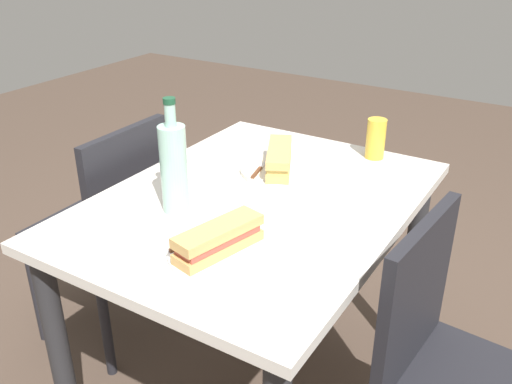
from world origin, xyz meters
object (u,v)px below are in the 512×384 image
Objects in this scene: plate_near at (279,170)px; plate_far at (219,254)px; dining_table at (256,236)px; knife_far at (200,243)px; baguette_sandwich_near at (279,158)px; water_bottle at (174,167)px; knife_near at (260,168)px; beer_glass at (376,139)px; chair_far at (113,223)px; chair_near at (447,369)px; baguette_sandwich_far at (219,239)px.

plate_near is 1.00× the size of plate_far.
dining_table is 6.65× the size of knife_far.
water_bottle is (-0.37, 0.11, 0.08)m from baguette_sandwich_near.
knife_near is 1.33× the size of beer_glass.
chair_near is (-0.10, -1.21, 0.00)m from chair_far.
dining_table is 4.47× the size of plate_far.
chair_far reaches higher than knife_far.
baguette_sandwich_far is at bearing -166.39° from plate_near.
chair_far is 6.58× the size of beer_glass.
water_bottle reaches higher than baguette_sandwich_near.
knife_near is 0.36m from water_bottle.
chair_near is at bearing -84.25° from water_bottle.
plate_far is 1.01× the size of baguette_sandwich_far.
baguette_sandwich_near and baguette_sandwich_far have the same top height.
baguette_sandwich_far is (-0.50, -0.12, -0.00)m from baguette_sandwich_near.
baguette_sandwich_far reaches higher than knife_far.
plate_far is at bearing 173.38° from beer_glass.
baguette_sandwich_near is 0.50m from knife_far.
baguette_sandwich_near is at bearing 7.16° from knife_far.
chair_far is 0.66m from plate_near.
plate_near is 0.04m from baguette_sandwich_near.
chair_near is 0.78m from knife_near.
baguette_sandwich_far is at bearing -119.34° from water_bottle.
knife_near is (0.16, -0.53, 0.28)m from chair_far.
knife_far is (-0.50, -0.06, -0.03)m from baguette_sandwich_near.
dining_table is 0.34m from knife_far.
baguette_sandwich_near reaches higher than dining_table.
beer_glass reaches higher than baguette_sandwich_near.
plate_far is at bearing -166.39° from baguette_sandwich_near.
knife_far reaches higher than dining_table.
plate_far is 0.30m from water_bottle.
baguette_sandwich_far is at bearing -92.99° from knife_far.
baguette_sandwich_far is 0.28m from water_bottle.
knife_near is 0.49m from plate_far.
chair_near is 5.39× the size of knife_far.
baguette_sandwich_near is at bearing -52.27° from knife_near.
water_bottle is at bearing 95.75° from chair_near.
plate_near is 0.99× the size of baguette_sandwich_near.
knife_far is at bearing -172.84° from baguette_sandwich_near.
chair_far is (0.00, 0.61, -0.14)m from dining_table.
chair_far reaches higher than knife_near.
plate_near is at bearing 65.51° from chair_near.
knife_near is (0.16, 0.08, 0.14)m from dining_table.
plate_near is at bearing 0.00° from baguette_sandwich_near.
water_bottle is (-0.37, 0.11, 0.12)m from plate_near.
knife_far reaches higher than plate_near.
knife_near is 1.09× the size of knife_far.
knife_far is at bearing 87.01° from baguette_sandwich_far.
plate_far is at bearing -166.39° from plate_near.
baguette_sandwich_near is at bearing 142.59° from beer_glass.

